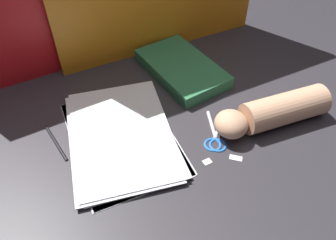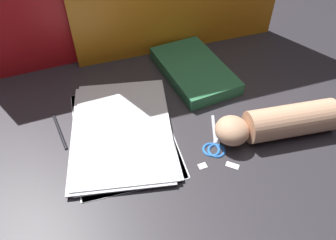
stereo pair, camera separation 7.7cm
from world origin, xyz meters
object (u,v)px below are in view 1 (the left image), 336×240
object	(u,v)px
book_closed	(182,68)
hand_forearm	(273,112)
scissors	(216,137)
paper_stack	(121,135)

from	to	relation	value
book_closed	hand_forearm	bearing A→B (deg)	-64.25
book_closed	scissors	bearing A→B (deg)	-94.15
book_closed	scissors	xyz separation A→B (m)	(-0.02, -0.27, -0.01)
paper_stack	scissors	distance (m)	0.23
scissors	hand_forearm	distance (m)	0.16
paper_stack	scissors	xyz separation A→B (m)	(0.22, -0.08, -0.00)
hand_forearm	scissors	bearing A→B (deg)	178.78
book_closed	paper_stack	bearing A→B (deg)	-141.27
book_closed	scissors	distance (m)	0.27
paper_stack	scissors	size ratio (longest dim) A/B	2.65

